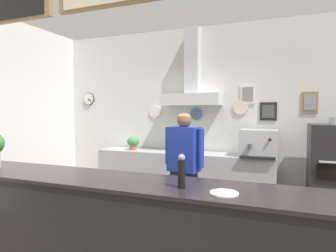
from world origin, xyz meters
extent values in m
cube|color=#9E9E99|center=(0.00, 2.47, 1.54)|extent=(5.41, 0.12, 3.08)
cube|color=silver|center=(0.00, 2.40, 1.54)|extent=(5.37, 0.01, 3.04)
cylinder|color=black|center=(-2.26, 2.39, 1.85)|extent=(0.25, 0.02, 0.25)
cylinder|color=white|center=(-2.26, 2.38, 1.85)|extent=(0.23, 0.01, 0.23)
cube|color=black|center=(-2.23, 2.37, 1.82)|extent=(0.08, 0.01, 0.06)
cylinder|color=white|center=(-0.77, 2.39, 1.59)|extent=(0.23, 0.02, 0.23)
cylinder|color=teal|center=(0.02, 2.39, 1.54)|extent=(0.21, 0.02, 0.21)
cylinder|color=beige|center=(0.78, 2.39, 1.67)|extent=(0.26, 0.02, 0.26)
cube|color=white|center=(0.90, 2.39, 1.88)|extent=(0.24, 0.02, 0.32)
cube|color=gray|center=(0.90, 2.38, 1.88)|extent=(0.17, 0.01, 0.23)
cube|color=#997047|center=(1.82, 2.39, 1.73)|extent=(0.23, 0.02, 0.33)
cube|color=gray|center=(1.82, 2.38, 1.73)|extent=(0.16, 0.01, 0.24)
cube|color=black|center=(1.22, 2.39, 1.59)|extent=(0.26, 0.02, 0.29)
cube|color=#464646|center=(1.22, 2.38, 1.59)|extent=(0.19, 0.01, 0.21)
cube|color=silver|center=(-0.02, 2.20, 1.79)|extent=(1.00, 0.41, 0.20)
cube|color=silver|center=(-0.02, 2.29, 2.46)|extent=(0.24, 0.24, 1.13)
cube|color=#9E754C|center=(-1.46, -0.18, 2.77)|extent=(1.34, 0.05, 0.41)
cube|color=black|center=(-1.46, -0.21, 2.77)|extent=(1.21, 0.01, 0.36)
cube|color=black|center=(0.00, -0.41, 0.49)|extent=(4.65, 0.60, 0.98)
cube|color=black|center=(0.00, -0.41, 1.00)|extent=(4.74, 0.63, 0.03)
cube|color=#A3A5AD|center=(-0.13, 2.07, 0.45)|extent=(3.01, 0.52, 0.90)
cube|color=gray|center=(-0.13, 2.07, 0.16)|extent=(2.86, 0.48, 0.02)
cube|color=#232326|center=(2.10, 1.94, 0.71)|extent=(0.63, 0.64, 1.42)
cylinder|color=silver|center=(2.10, 1.94, 1.47)|extent=(0.14, 0.14, 0.10)
cube|color=#232328|center=(0.33, 0.77, 0.43)|extent=(0.31, 0.25, 0.87)
cube|color=#1E339E|center=(0.33, 0.77, 1.14)|extent=(0.40, 0.28, 0.54)
cylinder|color=#1E339E|center=(0.55, 0.73, 1.16)|extent=(0.08, 0.08, 0.46)
cylinder|color=#1E339E|center=(0.11, 0.81, 1.16)|extent=(0.08, 0.08, 0.46)
sphere|color=brown|center=(0.33, 0.77, 1.48)|extent=(0.17, 0.17, 0.17)
ellipsoid|color=olive|center=(0.33, 0.77, 1.52)|extent=(0.17, 0.17, 0.10)
cube|color=#B7BABF|center=(1.11, 2.05, 1.11)|extent=(0.55, 0.41, 0.41)
cylinder|color=#4C4C51|center=(1.00, 1.81, 1.09)|extent=(0.06, 0.06, 0.06)
cube|color=black|center=(1.11, 1.80, 0.92)|extent=(0.50, 0.10, 0.04)
sphere|color=black|center=(1.27, 1.82, 1.19)|extent=(0.04, 0.04, 0.04)
cylinder|color=#9E563D|center=(-1.06, 2.05, 0.94)|extent=(0.13, 0.13, 0.08)
ellipsoid|color=#47894C|center=(-1.06, 2.05, 1.06)|extent=(0.21, 0.21, 0.19)
cylinder|color=#9E563D|center=(-0.18, 2.05, 0.94)|extent=(0.14, 0.14, 0.08)
ellipsoid|color=#2D6638|center=(-0.18, 2.05, 1.05)|extent=(0.20, 0.20, 0.18)
cylinder|color=white|center=(1.05, -0.52, 1.02)|extent=(0.20, 0.20, 0.01)
cylinder|color=black|center=(0.72, -0.48, 1.12)|extent=(0.06, 0.06, 0.21)
sphere|color=gray|center=(0.72, -0.48, 1.25)|extent=(0.05, 0.05, 0.05)
camera|label=1|loc=(1.42, -2.54, 1.59)|focal=30.93mm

